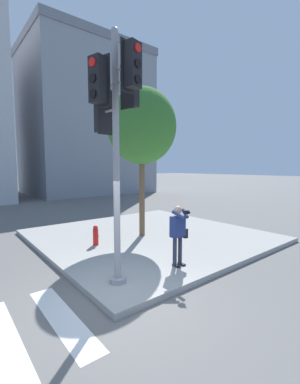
{
  "coord_description": "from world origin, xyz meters",
  "views": [
    {
      "loc": [
        -2.77,
        -4.34,
        2.82
      ],
      "look_at": [
        1.44,
        0.88,
        2.16
      ],
      "focal_mm": 24.0,
      "sensor_mm": 36.0,
      "label": 1
    }
  ],
  "objects_px": {
    "traffic_signal_pole": "(116,114)",
    "person_photographer": "(178,230)",
    "street_tree": "(142,127)",
    "fire_hydrant": "(96,235)"
  },
  "relations": [
    {
      "from": "person_photographer",
      "to": "street_tree",
      "type": "xyz_separation_m",
      "value": [
        1.09,
        3.06,
        3.19
      ]
    },
    {
      "from": "person_photographer",
      "to": "street_tree",
      "type": "distance_m",
      "value": 4.55
    },
    {
      "from": "person_photographer",
      "to": "fire_hydrant",
      "type": "bearing_deg",
      "value": 106.46
    },
    {
      "from": "traffic_signal_pole",
      "to": "person_photographer",
      "type": "xyz_separation_m",
      "value": [
        1.81,
        -0.14,
        -2.84
      ]
    },
    {
      "from": "traffic_signal_pole",
      "to": "person_photographer",
      "type": "relative_size",
      "value": 3.44
    },
    {
      "from": "street_tree",
      "to": "person_photographer",
      "type": "bearing_deg",
      "value": -109.59
    },
    {
      "from": "traffic_signal_pole",
      "to": "fire_hydrant",
      "type": "distance_m",
      "value": 4.62
    },
    {
      "from": "street_tree",
      "to": "fire_hydrant",
      "type": "distance_m",
      "value": 4.32
    },
    {
      "from": "traffic_signal_pole",
      "to": "street_tree",
      "type": "distance_m",
      "value": 4.13
    },
    {
      "from": "street_tree",
      "to": "fire_hydrant",
      "type": "relative_size",
      "value": 8.24
    }
  ]
}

